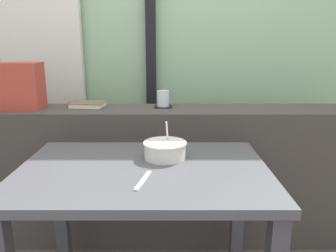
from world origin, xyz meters
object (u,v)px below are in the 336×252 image
object	(u,v)px
breakfast_table	(144,194)
juice_glass	(162,99)
throw_pillow	(12,86)
soup_bowl	(164,150)
fork_utensil	(142,180)
coaster_square	(162,107)
closed_book	(87,105)

from	to	relation	value
breakfast_table	juice_glass	distance (m)	0.71
throw_pillow	soup_bowl	distance (m)	1.01
throw_pillow	breakfast_table	bearing A→B (deg)	-37.86
breakfast_table	fork_utensil	world-z (taller)	fork_utensil
coaster_square	closed_book	bearing A→B (deg)	-179.31
fork_utensil	closed_book	bearing A→B (deg)	128.93
coaster_square	juice_glass	distance (m)	0.04
throw_pillow	fork_utensil	world-z (taller)	throw_pillow
throw_pillow	soup_bowl	xyz separation A→B (m)	(0.86, -0.49, -0.22)
breakfast_table	soup_bowl	bearing A→B (deg)	54.40
closed_book	throw_pillow	world-z (taller)	throw_pillow
juice_glass	throw_pillow	world-z (taller)	throw_pillow
coaster_square	closed_book	world-z (taller)	closed_book
soup_bowl	closed_book	bearing A→B (deg)	130.76
breakfast_table	closed_book	size ratio (longest dim) A/B	4.86
throw_pillow	fork_utensil	distance (m)	1.10
juice_glass	closed_book	world-z (taller)	juice_glass
breakfast_table	soup_bowl	distance (m)	0.21
breakfast_table	coaster_square	bearing A→B (deg)	84.06
juice_glass	closed_book	size ratio (longest dim) A/B	0.44
fork_utensil	breakfast_table	bearing A→B (deg)	105.10
breakfast_table	fork_utensil	size ratio (longest dim) A/B	5.95
breakfast_table	juice_glass	bearing A→B (deg)	84.06
closed_book	fork_utensil	world-z (taller)	closed_book
breakfast_table	closed_book	bearing A→B (deg)	120.06
throw_pillow	juice_glass	bearing A→B (deg)	3.34
closed_book	throw_pillow	bearing A→B (deg)	-173.75
breakfast_table	fork_utensil	bearing A→B (deg)	-87.89
fork_utensil	juice_glass	bearing A→B (deg)	98.41
coaster_square	soup_bowl	world-z (taller)	soup_bowl
coaster_square	throw_pillow	bearing A→B (deg)	-176.66
juice_glass	closed_book	xyz separation A→B (m)	(-0.44, -0.01, -0.03)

